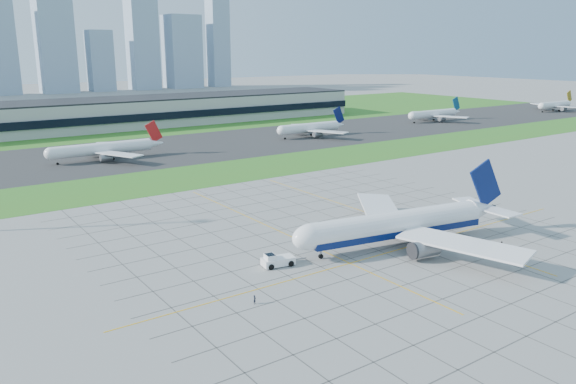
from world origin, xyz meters
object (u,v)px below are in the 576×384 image
airliner (398,225)px  distant_jet_4 (555,105)px  crew_far (502,246)px  distant_jet_1 (104,148)px  distant_jet_3 (434,114)px  distant_jet_2 (311,128)px  pushback_tug (277,260)px  crew_near (255,300)px

airliner → distant_jet_4: airliner is taller
crew_far → distant_jet_1: size_ratio=0.04×
crew_far → distant_jet_3: distant_jet_3 is taller
crew_far → distant_jet_2: distant_jet_2 is taller
pushback_tug → distant_jet_3: (209.88, 140.26, 3.31)m
crew_near → distant_jet_1: distant_jet_1 is taller
pushback_tug → distant_jet_1: (7.28, 132.11, 3.31)m
distant_jet_3 → distant_jet_4: size_ratio=1.01×
crew_far → distant_jet_1: bearing=113.1°
crew_far → distant_jet_4: (279.98, 150.21, 3.55)m
distant_jet_3 → distant_jet_4: 115.69m
distant_jet_2 → distant_jet_3: same height
crew_far → distant_jet_3: bearing=53.4°
airliner → pushback_tug: size_ratio=5.76×
airliner → distant_jet_2: airliner is taller
distant_jet_4 → distant_jet_2: bearing=179.0°
airliner → distant_jet_1: size_ratio=1.25×
crew_far → distant_jet_3: size_ratio=0.04×
crew_near → pushback_tug: bearing=8.8°
distant_jet_3 → airliner: bearing=-141.2°
pushback_tug → crew_far: bearing=-14.2°
pushback_tug → distant_jet_2: 173.44m
crew_near → distant_jet_2: distant_jet_2 is taller
crew_near → crew_far: (57.91, -7.99, 0.13)m
distant_jet_4 → distant_jet_1: bearing=179.6°
airliner → distant_jet_3: (181.15, 145.55, -0.30)m
airliner → pushback_tug: bearing=179.6°
crew_near → distant_jet_3: distant_jet_3 is taller
crew_near → distant_jet_2: bearing=14.7°
pushback_tug → distant_jet_1: bearing=96.8°
distant_jet_1 → distant_jet_3: same height
distant_jet_3 → distant_jet_1: bearing=-177.7°
distant_jet_1 → distant_jet_4: size_ratio=1.04×
distant_jet_2 → distant_jet_4: 214.57m
crew_near → distant_jet_2: 191.08m
distant_jet_1 → distant_jet_4: bearing=-0.4°
crew_near → airliner: bearing=-25.5°
airliner → pushback_tug: airliner is taller
crew_far → distant_jet_4: distant_jet_4 is taller
pushback_tug → distant_jet_4: size_ratio=0.23×
crew_near → distant_jet_4: bearing=-12.2°
pushback_tug → distant_jet_2: size_ratio=0.23×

